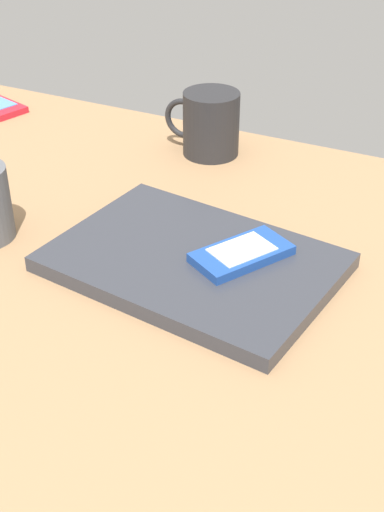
% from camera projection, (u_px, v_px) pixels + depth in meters
% --- Properties ---
extents(desk_surface, '(1.20, 0.80, 0.03)m').
position_uv_depth(desk_surface, '(156.00, 269.00, 0.86)').
color(desk_surface, '#9E7751').
rests_on(desk_surface, ground).
extents(laptop_closed, '(0.35, 0.26, 0.02)m').
position_uv_depth(laptop_closed, '(192.00, 264.00, 0.83)').
color(laptop_closed, '#33353D').
rests_on(laptop_closed, desk_surface).
extents(cell_phone_on_laptop, '(0.11, 0.13, 0.01)m').
position_uv_depth(cell_phone_on_laptop, '(242.00, 254.00, 0.82)').
color(cell_phone_on_laptop, '#1E479E').
rests_on(cell_phone_on_laptop, laptop_closed).
extents(coffee_mug, '(0.12, 0.09, 0.10)m').
position_uv_depth(coffee_mug, '(210.00, 123.00, 1.08)').
color(coffee_mug, '#262628').
rests_on(coffee_mug, desk_surface).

